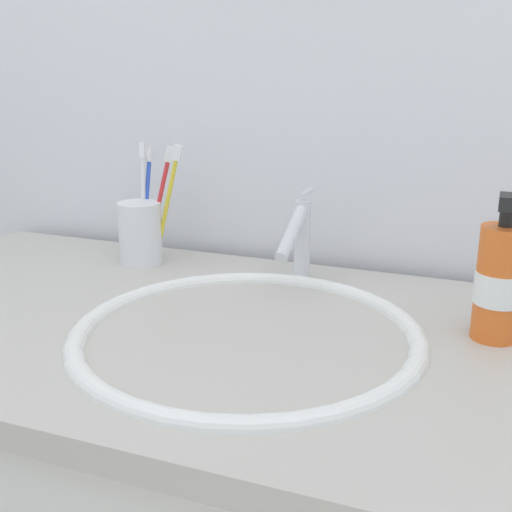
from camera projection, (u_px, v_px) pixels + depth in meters
tiled_wall_back at (321, 21)px, 0.95m from camera, size 2.35×0.04×2.40m
sink_basin at (247, 363)px, 0.76m from camera, size 0.42×0.42×0.11m
faucet at (299, 236)px, 0.91m from camera, size 0.02×0.14×0.13m
toothbrush_cup at (140, 233)px, 1.01m from camera, size 0.07×0.07×0.10m
toothbrush_white at (143, 192)px, 1.02m from camera, size 0.01×0.03×0.18m
toothbrush_red at (160, 196)px, 1.00m from camera, size 0.05×0.03×0.18m
toothbrush_blue at (147, 195)px, 1.02m from camera, size 0.01×0.05×0.18m
toothbrush_yellow at (169, 196)px, 0.99m from camera, size 0.05×0.02×0.19m
soap_dispenser at (499, 282)px, 0.72m from camera, size 0.05×0.06×0.17m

